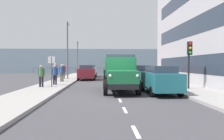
% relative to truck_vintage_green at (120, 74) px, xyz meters
% --- Properties ---
extents(ground_plane, '(80.00, 80.00, 0.00)m').
position_rel_truck_vintage_green_xyz_m(ground_plane, '(0.26, -7.73, -1.18)').
color(ground_plane, '#423F44').
extents(sidewalk_left, '(2.71, 40.85, 0.15)m').
position_rel_truck_vintage_green_xyz_m(sidewalk_left, '(-4.71, -7.73, -1.10)').
color(sidewalk_left, '#9E9993').
rests_on(sidewalk_left, ground_plane).
extents(sidewalk_right, '(2.71, 40.85, 0.15)m').
position_rel_truck_vintage_green_xyz_m(sidewalk_right, '(5.23, -7.73, -1.10)').
color(sidewalk_right, '#9E9993').
rests_on(sidewalk_right, ground_plane).
extents(road_centreline_markings, '(0.12, 37.73, 0.01)m').
position_rel_truck_vintage_green_xyz_m(road_centreline_markings, '(0.26, -7.48, -1.17)').
color(road_centreline_markings, silver).
rests_on(road_centreline_markings, ground_plane).
extents(sea_horizon, '(80.00, 0.80, 5.00)m').
position_rel_truck_vintage_green_xyz_m(sea_horizon, '(0.26, -31.16, 1.32)').
color(sea_horizon, gray).
rests_on(sea_horizon, ground_plane).
extents(seawall_railing, '(28.08, 0.08, 1.20)m').
position_rel_truck_vintage_green_xyz_m(seawall_railing, '(0.26, -27.56, -0.26)').
color(seawall_railing, '#4C5156').
rests_on(seawall_railing, ground_plane).
extents(truck_vintage_green, '(2.17, 5.64, 2.43)m').
position_rel_truck_vintage_green_xyz_m(truck_vintage_green, '(0.00, 0.00, 0.00)').
color(truck_vintage_green, black).
rests_on(truck_vintage_green, ground_plane).
extents(car_teal_kerbside_near, '(1.77, 4.43, 1.72)m').
position_rel_truck_vintage_green_xyz_m(car_teal_kerbside_near, '(-2.40, 0.74, -0.28)').
color(car_teal_kerbside_near, '#1E6670').
rests_on(car_teal_kerbside_near, ground_plane).
extents(car_black_kerbside_1, '(1.84, 4.05, 1.72)m').
position_rel_truck_vintage_green_xyz_m(car_black_kerbside_1, '(-2.40, -5.36, -0.28)').
color(car_black_kerbside_1, black).
rests_on(car_black_kerbside_1, ground_plane).
extents(car_red_kerbside_2, '(1.85, 4.41, 1.72)m').
position_rel_truck_vintage_green_xyz_m(car_red_kerbside_2, '(-2.40, -11.38, -0.28)').
color(car_red_kerbside_2, '#B21E1E').
rests_on(car_red_kerbside_2, ground_plane).
extents(car_maroon_oppositeside_0, '(1.95, 4.24, 1.72)m').
position_rel_truck_vintage_green_xyz_m(car_maroon_oppositeside_0, '(2.93, -11.31, -0.28)').
color(car_maroon_oppositeside_0, maroon).
rests_on(car_maroon_oppositeside_0, ground_plane).
extents(car_white_oppositeside_1, '(1.93, 4.63, 1.72)m').
position_rel_truck_vintage_green_xyz_m(car_white_oppositeside_1, '(2.93, -17.23, -0.28)').
color(car_white_oppositeside_1, white).
rests_on(car_white_oppositeside_1, ground_plane).
extents(pedestrian_near_railing, '(0.53, 0.34, 1.61)m').
position_rel_truck_vintage_green_xyz_m(pedestrian_near_railing, '(5.63, -2.13, -0.09)').
color(pedestrian_near_railing, black).
rests_on(pedestrian_near_railing, sidewalk_right).
extents(pedestrian_couple_b, '(0.53, 0.34, 1.61)m').
position_rel_truck_vintage_green_xyz_m(pedestrian_couple_b, '(5.01, -3.83, -0.09)').
color(pedestrian_couple_b, black).
rests_on(pedestrian_couple_b, sidewalk_right).
extents(pedestrian_strolling, '(0.53, 0.34, 1.65)m').
position_rel_truck_vintage_green_xyz_m(pedestrian_strolling, '(5.02, -6.94, -0.06)').
color(pedestrian_strolling, '#4C473D').
rests_on(pedestrian_strolling, sidewalk_right).
extents(pedestrian_by_lamp, '(0.53, 0.34, 1.78)m').
position_rel_truck_vintage_green_xyz_m(pedestrian_by_lamp, '(5.95, -8.39, 0.02)').
color(pedestrian_by_lamp, '#383342').
rests_on(pedestrian_by_lamp, sidewalk_right).
extents(pedestrian_with_bag, '(0.53, 0.34, 1.67)m').
position_rel_truck_vintage_green_xyz_m(pedestrian_with_bag, '(5.61, -11.14, -0.05)').
color(pedestrian_with_bag, '#4C473D').
rests_on(pedestrian_with_bag, sidewalk_right).
extents(traffic_light_near, '(0.28, 0.41, 3.20)m').
position_rel_truck_vintage_green_xyz_m(traffic_light_near, '(-4.77, -0.50, 1.29)').
color(traffic_light_near, black).
rests_on(traffic_light_near, sidewalk_left).
extents(lamp_post_promenade, '(0.32, 1.14, 6.57)m').
position_rel_truck_vintage_green_xyz_m(lamp_post_promenade, '(5.14, -11.31, 2.88)').
color(lamp_post_promenade, '#59595B').
rests_on(lamp_post_promenade, sidewalk_right).
extents(lamp_post_far, '(0.32, 1.14, 5.67)m').
position_rel_truck_vintage_green_xyz_m(lamp_post_far, '(5.42, -23.90, 2.41)').
color(lamp_post_far, '#59595B').
rests_on(lamp_post_far, sidewalk_right).
extents(street_sign, '(0.50, 0.07, 2.25)m').
position_rel_truck_vintage_green_xyz_m(street_sign, '(4.95, -2.44, 0.50)').
color(street_sign, '#4C4C4C').
rests_on(street_sign, sidewalk_right).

